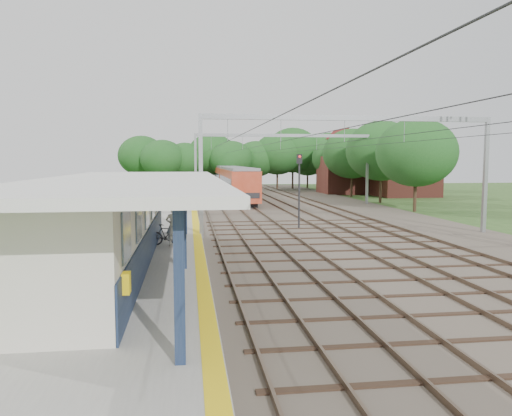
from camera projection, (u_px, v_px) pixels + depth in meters
ground at (397, 320)px, 13.85m from camera, size 160.00×160.00×0.00m
ballast_bed at (299, 210)px, 43.97m from camera, size 18.00×90.00×0.10m
platform at (155, 240)px, 26.64m from camera, size 5.00×52.00×0.35m
yellow_stripe at (197, 236)px, 26.92m from camera, size 0.45×52.00×0.01m
station_building at (106, 222)px, 19.37m from camera, size 3.41×18.00×3.40m
canopy at (132, 182)px, 18.38m from camera, size 6.40×20.00×3.44m
rail_tracks at (272, 209)px, 43.62m from camera, size 11.80×88.00×0.15m
catenary_system at (306, 147)px, 38.72m from camera, size 17.22×88.00×7.00m
tree_band at (256, 157)px, 70.24m from camera, size 31.72×30.88×8.82m
house_near at (405, 172)px, 61.75m from camera, size 7.00×6.12×7.89m
house_far at (351, 170)px, 66.98m from camera, size 8.00×6.12×8.66m
person at (173, 226)px, 23.83m from camera, size 0.73×0.51×1.93m
bicycle at (167, 235)px, 23.96m from camera, size 1.77×0.92×1.03m
train at (231, 180)px, 61.50m from camera, size 2.76×34.34×3.63m
signal_post at (299, 180)px, 31.92m from camera, size 0.38×0.34×4.84m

